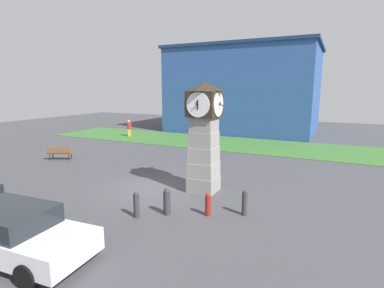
% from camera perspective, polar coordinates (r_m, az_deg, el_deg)
% --- Properties ---
extents(ground_plane, '(70.74, 70.74, 0.00)m').
position_cam_1_polar(ground_plane, '(14.60, -7.25, -8.45)').
color(ground_plane, '#424247').
extents(clock_tower, '(1.81, 1.71, 5.01)m').
position_cam_1_polar(clock_tower, '(13.58, 2.31, 1.67)').
color(clock_tower, gray).
rests_on(clock_tower, ground_plane).
extents(bollard_near_tower, '(0.21, 0.21, 1.00)m').
position_cam_1_polar(bollard_near_tower, '(11.65, 9.98, -10.90)').
color(bollard_near_tower, '#333338').
rests_on(bollard_near_tower, ground_plane).
extents(bollard_mid_row, '(0.23, 0.23, 0.87)m').
position_cam_1_polar(bollard_mid_row, '(11.49, 3.07, -11.40)').
color(bollard_mid_row, maroon).
rests_on(bollard_mid_row, ground_plane).
extents(bollard_far_row, '(0.27, 0.27, 1.03)m').
position_cam_1_polar(bollard_far_row, '(11.58, -4.80, -10.81)').
color(bollard_far_row, '#333338').
rests_on(bollard_far_row, ground_plane).
extents(bollard_end_row, '(0.22, 0.22, 0.99)m').
position_cam_1_polar(bollard_end_row, '(11.49, -10.55, -11.24)').
color(bollard_end_row, '#333338').
rests_on(bollard_end_row, ground_plane).
extents(car_by_building, '(4.56, 2.23, 1.45)m').
position_cam_1_polar(car_by_building, '(10.09, -30.66, -14.26)').
color(car_by_building, silver).
rests_on(car_by_building, ground_plane).
extents(bench, '(1.68, 1.15, 0.90)m').
position_cam_1_polar(bench, '(21.91, -23.86, -1.45)').
color(bench, brown).
rests_on(bench, ground_plane).
extents(pedestrian_near_bench, '(0.24, 0.40, 1.64)m').
position_cam_1_polar(pedestrian_near_bench, '(30.43, -11.90, 3.13)').
color(pedestrian_near_bench, gold).
rests_on(pedestrian_near_bench, ground_plane).
extents(warehouse_blue_far, '(15.76, 11.82, 9.21)m').
position_cam_1_polar(warehouse_blue_far, '(35.23, 10.13, 10.17)').
color(warehouse_blue_far, '#2D5193').
rests_on(warehouse_blue_far, ground_plane).
extents(grass_verge_far, '(42.45, 6.80, 0.04)m').
position_cam_1_polar(grass_verge_far, '(25.39, 14.64, -0.51)').
color(grass_verge_far, '#386B2D').
rests_on(grass_verge_far, ground_plane).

